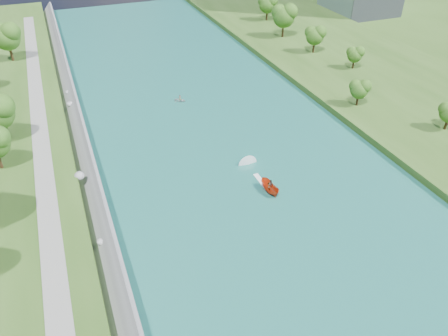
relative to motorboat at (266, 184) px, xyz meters
name	(u,v)px	position (x,y,z in m)	size (l,w,h in m)	color
ground	(281,225)	(-2.03, -9.26, -0.88)	(260.00, 260.00, 0.00)	#2D5119
river_water	(231,158)	(-2.03, 10.74, -0.83)	(55.00, 240.00, 0.10)	#175858
berm_east	(437,110)	(47.47, 10.74, -0.13)	(44.00, 240.00, 1.50)	#2D5119
riprap_bank	(89,182)	(-27.89, 10.22, 0.93)	(4.10, 236.00, 4.28)	slate
riverside_path	(45,181)	(-34.53, 10.74, 2.67)	(3.00, 200.00, 0.10)	gray
trees_east	(392,78)	(39.54, 18.09, 5.70)	(16.23, 142.30, 11.82)	#205416
motorboat	(266,184)	(0.00, 0.00, 0.00)	(3.60, 19.18, 2.16)	red
raft	(180,100)	(-3.85, 37.53, -0.45)	(3.30, 3.21, 1.48)	#989AA1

